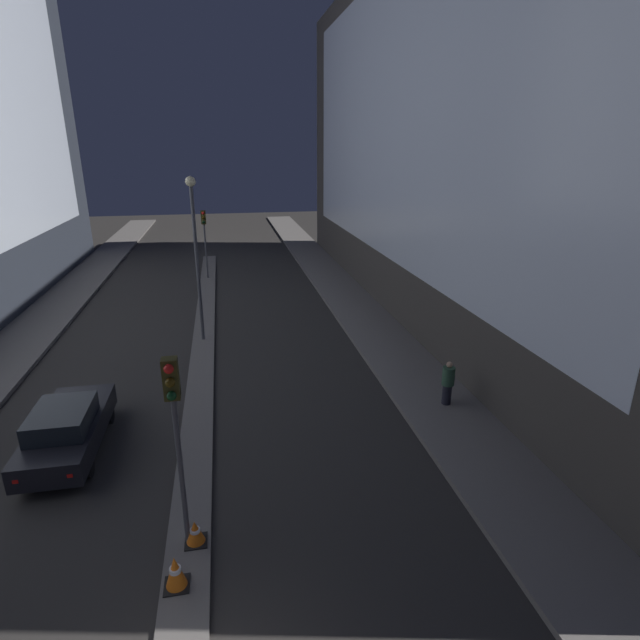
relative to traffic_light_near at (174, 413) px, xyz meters
name	(u,v)px	position (x,y,z in m)	size (l,w,h in m)	color
building_right	(447,138)	(12.83, 15.89, 5.68)	(6.01, 40.54, 18.35)	#423D38
median_strip	(204,330)	(0.00, 14.54, -3.44)	(1.01, 35.83, 0.11)	#66605B
traffic_light_near	(174,413)	(0.00, 0.00, 0.00)	(0.32, 0.42, 4.61)	#4C4C51
traffic_light_mid	(204,229)	(0.00, 25.02, 0.00)	(0.32, 0.42, 4.61)	#4C4C51
street_lamp	(195,239)	(0.00, 13.14, 1.37)	(0.45, 0.45, 7.46)	#4C4C51
traffic_cone_near	(175,572)	(-0.17, -1.20, -3.02)	(0.53, 0.53, 0.74)	black
traffic_cone_far	(195,532)	(0.17, -0.03, -3.10)	(0.51, 0.51, 0.57)	black
car_left_lane	(67,429)	(-3.71, 4.57, -2.69)	(1.85, 4.77, 1.61)	black
pedestrian_on_right_sidewalk	(448,382)	(8.60, 4.93, -2.49)	(0.43, 0.43, 1.60)	black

